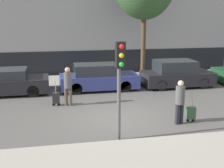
{
  "coord_description": "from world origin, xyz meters",
  "views": [
    {
      "loc": [
        -2.55,
        -11.55,
        4.07
      ],
      "look_at": [
        0.17,
        1.8,
        0.95
      ],
      "focal_mm": 50.0,
      "sensor_mm": 36.0,
      "label": 1
    }
  ],
  "objects": [
    {
      "name": "parked_car_1",
      "position": [
        -0.01,
        4.63,
        0.66
      ],
      "size": [
        4.15,
        1.71,
        1.41
      ],
      "color": "navy",
      "rests_on": "ground_plane"
    },
    {
      "name": "pedestrian_right",
      "position": [
        2.13,
        -1.19,
        0.94
      ],
      "size": [
        0.34,
        0.34,
        1.66
      ],
      "rotation": [
        0.0,
        0.0,
        3.4
      ],
      "color": "#23232D",
      "rests_on": "ground_plane"
    },
    {
      "name": "trolley_left",
      "position": [
        -2.32,
        2.11,
        0.36
      ],
      "size": [
        0.34,
        0.29,
        1.14
      ],
      "color": "#262628",
      "rests_on": "ground_plane"
    },
    {
      "name": "trolley_right",
      "position": [
        2.66,
        -1.05,
        0.35
      ],
      "size": [
        0.34,
        0.29,
        1.12
      ],
      "color": "#335138",
      "rests_on": "ground_plane"
    },
    {
      "name": "building_facade",
      "position": [
        0.0,
        10.69,
        4.75
      ],
      "size": [
        28.0,
        3.05,
        9.52
      ],
      "color": "gray",
      "rests_on": "ground_plane"
    },
    {
      "name": "parked_car_0",
      "position": [
        -4.69,
        4.61,
        0.62
      ],
      "size": [
        4.08,
        1.82,
        1.31
      ],
      "color": "black",
      "rests_on": "ground_plane"
    },
    {
      "name": "sidewalk_near",
      "position": [
        0.0,
        -3.75,
        0.06
      ],
      "size": [
        28.0,
        2.5,
        0.12
      ],
      "color": "#A39E93",
      "rests_on": "ground_plane"
    },
    {
      "name": "parked_car_2",
      "position": [
        4.43,
        4.54,
        0.69
      ],
      "size": [
        3.91,
        1.85,
        1.49
      ],
      "color": "black",
      "rests_on": "ground_plane"
    },
    {
      "name": "sidewalk_far",
      "position": [
        0.0,
        7.0,
        0.06
      ],
      "size": [
        28.0,
        3.0,
        0.12
      ],
      "color": "#A39E93",
      "rests_on": "ground_plane"
    },
    {
      "name": "traffic_light",
      "position": [
        -0.43,
        -2.37,
        2.32
      ],
      "size": [
        0.28,
        0.47,
        3.23
      ],
      "color": "#515154",
      "rests_on": "ground_plane"
    },
    {
      "name": "pedestrian_left",
      "position": [
        -1.78,
        2.01,
        0.99
      ],
      "size": [
        0.35,
        0.34,
        1.74
      ],
      "rotation": [
        0.0,
        0.0,
        -0.19
      ],
      "color": "#4C4233",
      "rests_on": "ground_plane"
    },
    {
      "name": "ground_plane",
      "position": [
        0.0,
        0.0,
        0.0
      ],
      "size": [
        80.0,
        80.0,
        0.0
      ],
      "primitive_type": "plane",
      "color": "#565451"
    }
  ]
}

